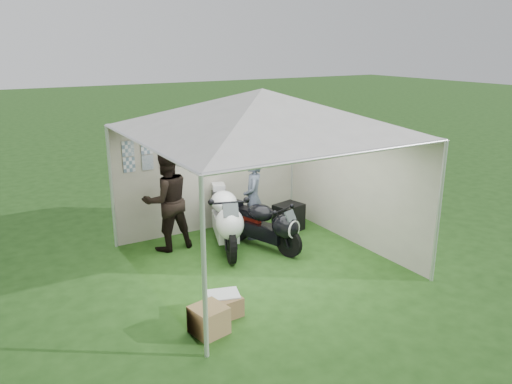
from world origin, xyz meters
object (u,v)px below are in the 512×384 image
at_px(crate_1, 209,320).
at_px(equipment_box, 289,217).
at_px(person_dark_jacket, 167,200).
at_px(crate_0, 223,303).
at_px(paddock_stand, 235,232).
at_px(person_blue_jacket, 253,198).
at_px(motorcycle_black, 267,225).
at_px(motorcycle_white, 225,218).
at_px(crate_3, 226,307).
at_px(canopy_tent, 261,115).
at_px(crate_2, 207,323).

bearing_deg(crate_1, equipment_box, 40.71).
bearing_deg(person_dark_jacket, crate_0, 83.59).
height_order(paddock_stand, person_blue_jacket, person_blue_jacket).
bearing_deg(motorcycle_black, motorcycle_white, 126.83).
height_order(paddock_stand, crate_0, crate_0).
bearing_deg(equipment_box, person_blue_jacket, 178.19).
distance_m(paddock_stand, crate_3, 2.91).
xyz_separation_m(canopy_tent, crate_3, (-1.36, -1.32, -2.44)).
bearing_deg(person_blue_jacket, motorcycle_black, 22.45).
height_order(person_dark_jacket, crate_0, person_dark_jacket).
height_order(motorcycle_white, person_dark_jacket, person_dark_jacket).
bearing_deg(person_dark_jacket, motorcycle_black, 145.45).
xyz_separation_m(paddock_stand, equipment_box, (1.17, -0.14, 0.14)).
distance_m(canopy_tent, motorcycle_black, 2.16).
distance_m(person_blue_jacket, crate_2, 3.47).
height_order(person_blue_jacket, equipment_box, person_blue_jacket).
relative_size(canopy_tent, equipment_box, 10.29).
bearing_deg(person_blue_jacket, crate_0, -7.82).
distance_m(equipment_box, crate_3, 3.55).
height_order(paddock_stand, equipment_box, equipment_box).
bearing_deg(person_blue_jacket, motorcycle_white, -42.32).
bearing_deg(crate_1, person_dark_jacket, 78.93).
bearing_deg(crate_2, crate_3, 25.91).
bearing_deg(crate_0, motorcycle_black, 43.28).
relative_size(motorcycle_black, equipment_box, 3.12).
bearing_deg(crate_0, paddock_stand, 58.43).
bearing_deg(crate_2, motorcycle_black, 42.21).
xyz_separation_m(motorcycle_black, crate_1, (-2.13, -1.99, -0.30)).
bearing_deg(crate_2, crate_1, -90.00).
height_order(crate_0, crate_1, crate_1).
bearing_deg(motorcycle_black, crate_0, -155.33).
height_order(canopy_tent, crate_1, canopy_tent).
height_order(motorcycle_black, person_dark_jacket, person_dark_jacket).
height_order(person_dark_jacket, equipment_box, person_dark_jacket).
bearing_deg(equipment_box, paddock_stand, 173.16).
distance_m(person_blue_jacket, crate_1, 3.51).
xyz_separation_m(paddock_stand, crate_1, (-1.87, -2.76, 0.05)).
height_order(motorcycle_white, motorcycle_black, motorcycle_white).
xyz_separation_m(person_blue_jacket, crate_1, (-2.22, -2.64, -0.61)).
relative_size(motorcycle_black, person_dark_jacket, 0.91).
relative_size(canopy_tent, crate_1, 13.45).
height_order(person_blue_jacket, crate_3, person_blue_jacket).
height_order(motorcycle_white, paddock_stand, motorcycle_white).
bearing_deg(equipment_box, crate_2, -140.00).
bearing_deg(crate_2, paddock_stand, 55.24).
height_order(person_blue_jacket, crate_2, person_blue_jacket).
relative_size(person_dark_jacket, crate_2, 6.33).
bearing_deg(crate_3, person_dark_jacket, 85.96).
xyz_separation_m(equipment_box, crate_0, (-2.64, -2.25, -0.13)).
bearing_deg(crate_2, motorcycle_white, 57.56).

